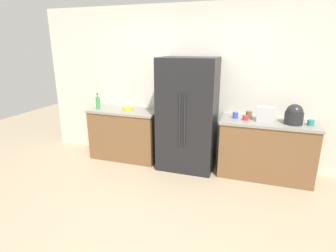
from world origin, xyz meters
TOP-DOWN VIEW (x-y plane):
  - ground_plane at (0.00, 0.00)m, footprint 11.10×11.10m
  - kitchen_back_panel at (0.00, 1.74)m, footprint 5.55×0.10m
  - counter_left at (-1.11, 1.40)m, footprint 1.22×0.60m
  - counter_right at (1.26, 1.40)m, footprint 1.38×0.60m
  - refrigerator at (0.03, 1.36)m, footprint 0.89×0.66m
  - toaster at (1.20, 1.37)m, footprint 0.24×0.15m
  - rice_cooker at (1.58, 1.35)m, footprint 0.25×0.25m
  - bottle_a at (-1.57, 1.29)m, footprint 0.07×0.07m
  - cup_a at (1.80, 1.35)m, footprint 0.09×0.09m
  - cup_b at (0.92, 1.34)m, footprint 0.08×0.08m
  - cup_c at (0.97, 1.48)m, footprint 0.09×0.09m
  - cup_d at (0.77, 1.42)m, footprint 0.08×0.08m
  - bowl_a at (-1.03, 1.37)m, footprint 0.17×0.17m

SIDE VIEW (x-z plane):
  - ground_plane at x=0.00m, z-range 0.00..0.00m
  - counter_right at x=1.26m, z-range 0.00..0.89m
  - counter_left at x=-1.11m, z-range 0.00..0.89m
  - refrigerator at x=0.03m, z-range 0.00..1.79m
  - bowl_a at x=-1.03m, z-range 0.89..0.94m
  - cup_b at x=0.92m, z-range 0.89..0.96m
  - cup_a at x=1.80m, z-range 0.89..0.97m
  - cup_d at x=0.77m, z-range 0.89..0.98m
  - cup_c at x=0.97m, z-range 0.89..1.00m
  - toaster at x=1.20m, z-range 0.89..1.10m
  - bottle_a at x=-1.57m, z-range 0.86..1.14m
  - rice_cooker at x=1.58m, z-range 0.88..1.16m
  - kitchen_back_panel at x=0.00m, z-range 0.00..2.61m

